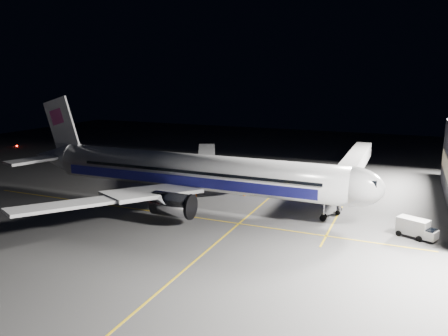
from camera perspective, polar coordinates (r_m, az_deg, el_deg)
ground at (r=70.13m, az=-3.90°, el=-4.69°), size 200.00×200.00×0.00m
guide_line_main at (r=66.36m, az=3.85°, el=-5.67°), size 0.25×80.00×0.01m
guide_line_cross at (r=65.10m, az=-6.31°, el=-6.08°), size 70.00×0.25×0.01m
guide_line_side at (r=73.10m, az=15.44°, el=-4.41°), size 0.25×40.00×0.01m
airliner at (r=69.30m, az=-4.76°, el=-0.49°), size 61.48×54.22×16.64m
jet_bridge at (r=79.79m, az=16.44°, el=0.30°), size 3.60×34.40×6.30m
service_truck at (r=60.58m, az=23.82°, el=-7.18°), size 5.15×3.66×2.46m
baggage_tug at (r=83.87m, az=-0.50°, el=-1.25°), size 3.05×2.75×1.83m
safety_cone_a at (r=80.57m, az=3.79°, el=-2.20°), size 0.45×0.45×0.67m
safety_cone_b at (r=74.21m, az=-3.68°, el=-3.47°), size 0.43×0.43×0.65m
safety_cone_c at (r=74.51m, az=2.64°, el=-3.41°), size 0.41×0.41×0.61m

